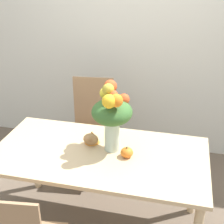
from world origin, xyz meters
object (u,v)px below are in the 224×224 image
flower_vase (112,112)px  turkey_figurine (91,138)px  pumpkin (127,152)px  dining_chair_near_window (92,128)px

flower_vase → turkey_figurine: 0.31m
pumpkin → dining_chair_near_window: bearing=123.4°
flower_vase → dining_chair_near_window: (-0.36, 0.67, -0.53)m
dining_chair_near_window → pumpkin: bearing=-63.8°
flower_vase → pumpkin: 0.31m
flower_vase → pumpkin: size_ratio=5.76×
flower_vase → dining_chair_near_window: size_ratio=0.53×
turkey_figurine → dining_chair_near_window: size_ratio=0.16×
dining_chair_near_window → flower_vase: bearing=-68.7°
flower_vase → turkey_figurine: (-0.17, 0.04, -0.26)m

